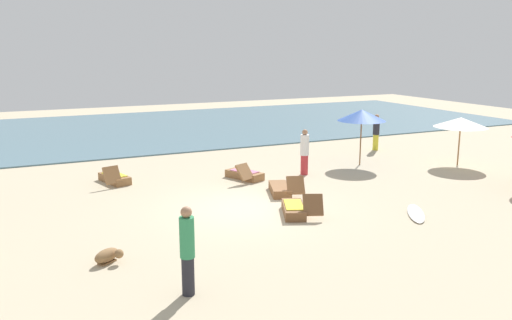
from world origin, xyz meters
name	(u,v)px	position (x,y,z in m)	size (l,w,h in m)	color
ground_plane	(247,208)	(0.00, 0.00, 0.00)	(60.00, 60.00, 0.00)	#BCAD8E
ocean_water	(132,130)	(0.00, 17.00, 0.03)	(48.00, 16.00, 0.06)	slate
umbrella_0	(461,122)	(10.42, 1.79, 1.81)	(2.16, 2.16, 2.01)	olive
umbrella_2	(362,115)	(6.74, 3.55, 2.09)	(1.99, 1.99, 2.33)	brown
lounger_0	(281,189)	(1.70, 0.99, 0.17)	(1.12, 1.79, 0.69)	brown
lounger_1	(114,178)	(-3.15, 4.83, 0.18)	(1.01, 1.73, 0.75)	olive
lounger_2	(295,209)	(1.03, -1.17, 0.18)	(1.19, 1.76, 0.72)	brown
lounger_3	(244,174)	(1.38, 3.36, 0.18)	(1.20, 1.77, 0.70)	olive
person_0	(376,132)	(9.35, 5.91, 0.88)	(0.41, 0.41, 1.72)	yellow
person_1	(305,152)	(3.76, 3.05, 0.90)	(0.45, 0.45, 1.77)	#BF3338
person_2	(187,250)	(-3.37, -4.72, 0.95)	(0.42, 0.42, 1.83)	#26262D
dog	(108,256)	(-4.56, -2.46, 0.18)	(0.72, 0.63, 0.35)	olive
surfboard	(416,213)	(4.29, -2.63, 0.04)	(1.44, 1.78, 0.07)	silver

